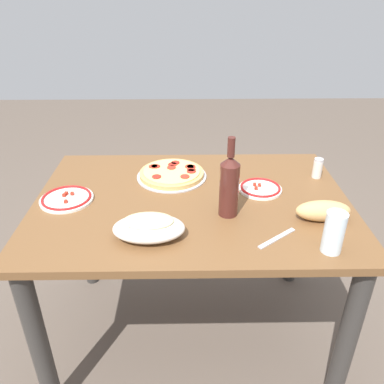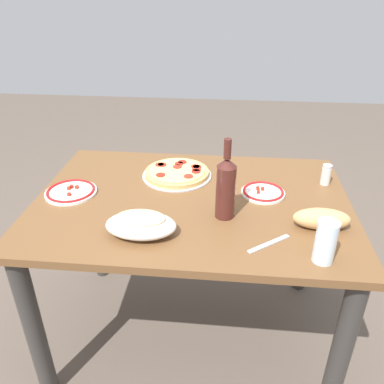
% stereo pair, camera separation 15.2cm
% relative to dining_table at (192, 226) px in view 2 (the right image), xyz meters
% --- Properties ---
extents(ground_plane, '(8.00, 8.00, 0.00)m').
position_rel_dining_table_xyz_m(ground_plane, '(0.00, 0.00, -0.61)').
color(ground_plane, brown).
rests_on(ground_plane, ground).
extents(dining_table, '(1.22, 0.85, 0.74)m').
position_rel_dining_table_xyz_m(dining_table, '(0.00, 0.00, 0.00)').
color(dining_table, brown).
rests_on(dining_table, ground).
extents(pepperoni_pizza, '(0.30, 0.30, 0.03)m').
position_rel_dining_table_xyz_m(pepperoni_pizza, '(0.08, -0.19, 0.14)').
color(pepperoni_pizza, '#B7B7BC').
rests_on(pepperoni_pizza, dining_table).
extents(baked_pasta_dish, '(0.24, 0.15, 0.08)m').
position_rel_dining_table_xyz_m(baked_pasta_dish, '(0.15, 0.25, 0.17)').
color(baked_pasta_dish, white).
rests_on(baked_pasta_dish, dining_table).
extents(wine_bottle, '(0.07, 0.07, 0.30)m').
position_rel_dining_table_xyz_m(wine_bottle, '(-0.13, 0.11, 0.25)').
color(wine_bottle, '#471E19').
rests_on(wine_bottle, dining_table).
extents(water_glass, '(0.06, 0.06, 0.14)m').
position_rel_dining_table_xyz_m(water_glass, '(-0.44, 0.34, 0.20)').
color(water_glass, silver).
rests_on(water_glass, dining_table).
extents(side_plate_near, '(0.20, 0.20, 0.02)m').
position_rel_dining_table_xyz_m(side_plate_near, '(0.49, 0.01, 0.14)').
color(side_plate_near, white).
rests_on(side_plate_near, dining_table).
extents(side_plate_far, '(0.17, 0.17, 0.02)m').
position_rel_dining_table_xyz_m(side_plate_far, '(-0.28, -0.06, 0.14)').
color(side_plate_far, white).
rests_on(side_plate_far, dining_table).
extents(bread_loaf, '(0.20, 0.08, 0.07)m').
position_rel_dining_table_xyz_m(bread_loaf, '(-0.46, 0.16, 0.16)').
color(bread_loaf, tan).
rests_on(bread_loaf, dining_table).
extents(spice_shaker, '(0.04, 0.04, 0.09)m').
position_rel_dining_table_xyz_m(spice_shaker, '(-0.54, -0.18, 0.17)').
color(spice_shaker, silver).
rests_on(spice_shaker, dining_table).
extents(fork_left, '(0.14, 0.12, 0.00)m').
position_rel_dining_table_xyz_m(fork_left, '(-0.28, 0.27, 0.13)').
color(fork_left, '#B7B7BC').
rests_on(fork_left, dining_table).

